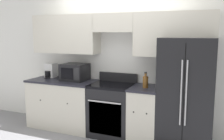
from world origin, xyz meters
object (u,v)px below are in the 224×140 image
(refrigerator, at_px, (186,93))
(bottle, at_px, (145,82))
(oven_range, at_px, (112,109))
(microwave, at_px, (75,72))

(refrigerator, distance_m, bottle, 0.66)
(oven_range, bearing_deg, bottle, -3.63)
(microwave, bearing_deg, oven_range, -5.79)
(refrigerator, bearing_deg, oven_range, -177.99)
(oven_range, distance_m, bottle, 0.81)
(oven_range, distance_m, microwave, 1.00)
(oven_range, xyz_separation_m, microwave, (-0.79, 0.08, 0.61))
(refrigerator, relative_size, microwave, 3.81)
(oven_range, height_order, bottle, bottle)
(bottle, bearing_deg, microwave, 175.14)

